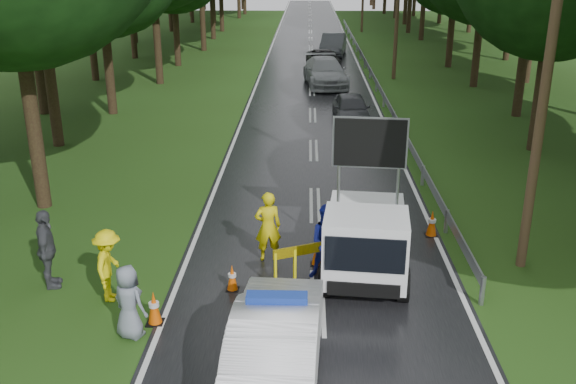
{
  "coord_description": "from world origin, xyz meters",
  "views": [
    {
      "loc": [
        -0.29,
        -12.84,
        7.46
      ],
      "look_at": [
        -0.78,
        3.69,
        1.3
      ],
      "focal_mm": 40.0,
      "sensor_mm": 36.0,
      "label": 1
    }
  ],
  "objects_px": {
    "civilian": "(328,242)",
    "queue_car_third": "(323,60)",
    "queue_car_second": "(325,72)",
    "queue_car_fourth": "(333,44)",
    "officer": "(268,227)",
    "police_sedan": "(277,337)",
    "work_truck": "(366,236)",
    "barrier": "(323,251)",
    "queue_car_first": "(351,109)"
  },
  "relations": [
    {
      "from": "civilian",
      "to": "queue_car_third",
      "type": "bearing_deg",
      "value": 91.1
    },
    {
      "from": "police_sedan",
      "to": "queue_car_second",
      "type": "relative_size",
      "value": 0.82
    },
    {
      "from": "civilian",
      "to": "queue_car_second",
      "type": "relative_size",
      "value": 0.34
    },
    {
      "from": "queue_car_first",
      "to": "queue_car_third",
      "type": "height_order",
      "value": "queue_car_first"
    },
    {
      "from": "police_sedan",
      "to": "officer",
      "type": "relative_size",
      "value": 2.47
    },
    {
      "from": "civilian",
      "to": "queue_car_third",
      "type": "distance_m",
      "value": 30.45
    },
    {
      "from": "queue_car_second",
      "to": "civilian",
      "type": "bearing_deg",
      "value": -97.53
    },
    {
      "from": "queue_car_second",
      "to": "queue_car_third",
      "type": "height_order",
      "value": "queue_car_second"
    },
    {
      "from": "officer",
      "to": "queue_car_third",
      "type": "xyz_separation_m",
      "value": [
        2.05,
        29.5,
        -0.29
      ]
    },
    {
      "from": "queue_car_second",
      "to": "queue_car_fourth",
      "type": "xyz_separation_m",
      "value": [
        0.93,
        12.45,
        0.0
      ]
    },
    {
      "from": "police_sedan",
      "to": "civilian",
      "type": "relative_size",
      "value": 2.43
    },
    {
      "from": "civilian",
      "to": "queue_car_second",
      "type": "bearing_deg",
      "value": 90.85
    },
    {
      "from": "officer",
      "to": "civilian",
      "type": "height_order",
      "value": "civilian"
    },
    {
      "from": "queue_car_third",
      "to": "civilian",
      "type": "bearing_deg",
      "value": -94.68
    },
    {
      "from": "work_truck",
      "to": "queue_car_second",
      "type": "xyz_separation_m",
      "value": [
        -0.38,
        24.11,
        -0.17
      ]
    },
    {
      "from": "barrier",
      "to": "officer",
      "type": "bearing_deg",
      "value": 116.58
    },
    {
      "from": "work_truck",
      "to": "queue_car_second",
      "type": "distance_m",
      "value": 24.12
    },
    {
      "from": "police_sedan",
      "to": "queue_car_first",
      "type": "bearing_deg",
      "value": -94.64
    },
    {
      "from": "work_truck",
      "to": "officer",
      "type": "bearing_deg",
      "value": 171.57
    },
    {
      "from": "queue_car_second",
      "to": "queue_car_fourth",
      "type": "height_order",
      "value": "queue_car_fourth"
    },
    {
      "from": "civilian",
      "to": "queue_car_fourth",
      "type": "xyz_separation_m",
      "value": [
        1.47,
        36.89,
        -0.13
      ]
    },
    {
      "from": "queue_car_fourth",
      "to": "queue_car_first",
      "type": "bearing_deg",
      "value": -82.91
    },
    {
      "from": "queue_car_second",
      "to": "queue_car_first",
      "type": "bearing_deg",
      "value": -90.02
    },
    {
      "from": "barrier",
      "to": "queue_car_third",
      "type": "xyz_separation_m",
      "value": [
        0.66,
        30.63,
        -0.16
      ]
    },
    {
      "from": "queue_car_second",
      "to": "queue_car_fourth",
      "type": "bearing_deg",
      "value": 79.47
    },
    {
      "from": "work_truck",
      "to": "barrier",
      "type": "distance_m",
      "value": 1.18
    },
    {
      "from": "queue_car_third",
      "to": "queue_car_fourth",
      "type": "xyz_separation_m",
      "value": [
        0.93,
        6.45,
        0.18
      ]
    },
    {
      "from": "civilian",
      "to": "queue_car_third",
      "type": "relative_size",
      "value": 0.41
    },
    {
      "from": "queue_car_first",
      "to": "queue_car_fourth",
      "type": "xyz_separation_m",
      "value": [
        -0.07,
        21.53,
        0.14
      ]
    },
    {
      "from": "work_truck",
      "to": "queue_car_fourth",
      "type": "height_order",
      "value": "work_truck"
    },
    {
      "from": "queue_car_first",
      "to": "queue_car_third",
      "type": "bearing_deg",
      "value": 91.36
    },
    {
      "from": "work_truck",
      "to": "queue_car_fourth",
      "type": "xyz_separation_m",
      "value": [
        0.54,
        36.56,
        -0.16
      ]
    },
    {
      "from": "police_sedan",
      "to": "queue_car_third",
      "type": "xyz_separation_m",
      "value": [
        1.6,
        34.22,
        -0.11
      ]
    },
    {
      "from": "barrier",
      "to": "queue_car_second",
      "type": "height_order",
      "value": "queue_car_second"
    },
    {
      "from": "queue_car_third",
      "to": "queue_car_fourth",
      "type": "height_order",
      "value": "queue_car_fourth"
    },
    {
      "from": "queue_car_first",
      "to": "queue_car_second",
      "type": "distance_m",
      "value": 9.14
    },
    {
      "from": "civilian",
      "to": "queue_car_fourth",
      "type": "relative_size",
      "value": 0.38
    },
    {
      "from": "police_sedan",
      "to": "queue_car_fourth",
      "type": "relative_size",
      "value": 0.93
    },
    {
      "from": "civilian",
      "to": "queue_car_third",
      "type": "height_order",
      "value": "civilian"
    },
    {
      "from": "police_sedan",
      "to": "queue_car_third",
      "type": "distance_m",
      "value": 34.25
    },
    {
      "from": "barrier",
      "to": "queue_car_fourth",
      "type": "height_order",
      "value": "queue_car_fourth"
    },
    {
      "from": "work_truck",
      "to": "civilian",
      "type": "xyz_separation_m",
      "value": [
        -0.92,
        -0.33,
        -0.03
      ]
    },
    {
      "from": "officer",
      "to": "queue_car_third",
      "type": "height_order",
      "value": "officer"
    },
    {
      "from": "work_truck",
      "to": "queue_car_first",
      "type": "height_order",
      "value": "work_truck"
    },
    {
      "from": "barrier",
      "to": "queue_car_fourth",
      "type": "bearing_deg",
      "value": 63.22
    },
    {
      "from": "police_sedan",
      "to": "queue_car_fourth",
      "type": "bearing_deg",
      "value": -90.48
    },
    {
      "from": "queue_car_third",
      "to": "work_truck",
      "type": "bearing_deg",
      "value": -92.94
    },
    {
      "from": "police_sedan",
      "to": "barrier",
      "type": "xyz_separation_m",
      "value": [
        0.94,
        3.59,
        0.05
      ]
    },
    {
      "from": "queue_car_fourth",
      "to": "officer",
      "type": "bearing_deg",
      "value": -87.83
    },
    {
      "from": "barrier",
      "to": "queue_car_first",
      "type": "bearing_deg",
      "value": 59.59
    }
  ]
}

